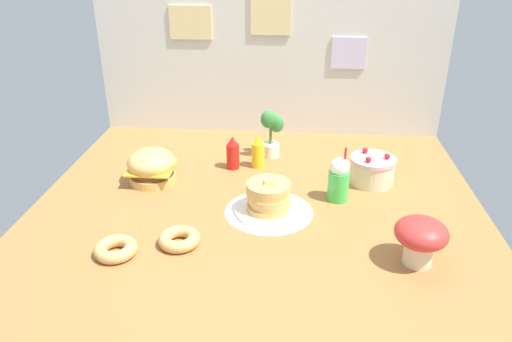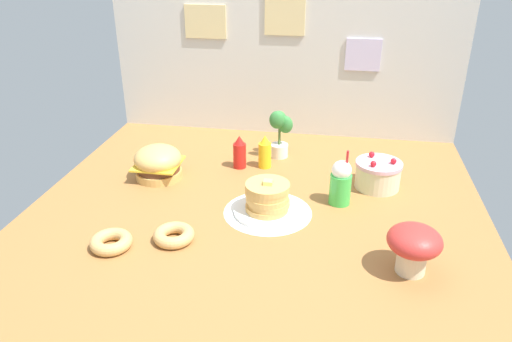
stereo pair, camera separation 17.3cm
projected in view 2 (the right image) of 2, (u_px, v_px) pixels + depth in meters
ground_plane at (257, 210)px, 2.29m from camera, size 2.10×1.98×0.02m
back_wall at (284, 54)px, 2.94m from camera, size 2.10×0.04×1.00m
doily_mat at (268, 212)px, 2.24m from camera, size 0.40×0.40×0.00m
burger at (158, 163)px, 2.53m from camera, size 0.24×0.24×0.18m
pancake_stack at (268, 200)px, 2.21m from camera, size 0.31×0.31×0.16m
layer_cake at (378, 174)px, 2.44m from camera, size 0.23×0.23×0.17m
ketchup_bottle at (240, 153)px, 2.64m from camera, size 0.07×0.07×0.18m
mustard_bottle at (265, 152)px, 2.65m from camera, size 0.07×0.07×0.18m
cream_soda_cup at (341, 183)px, 2.28m from camera, size 0.10×0.10×0.28m
donut_pink_glaze at (111, 242)px, 1.98m from camera, size 0.17×0.17×0.05m
donut_chocolate at (174, 235)px, 2.03m from camera, size 0.17×0.17×0.05m
potted_plant at (280, 132)px, 2.75m from camera, size 0.13×0.12×0.28m
mushroom_stool at (414, 245)px, 1.80m from camera, size 0.20×0.20×0.19m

